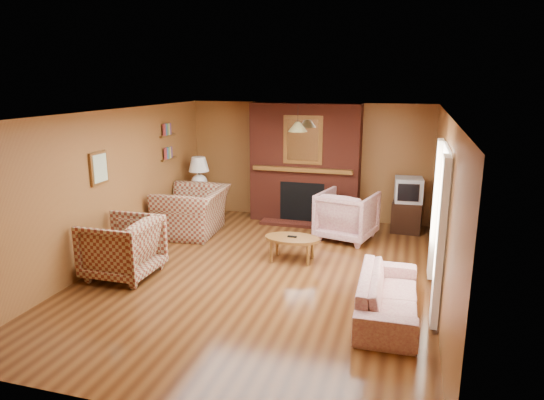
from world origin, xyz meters
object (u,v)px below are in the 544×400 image
(fireplace, at_px, (305,164))
(coffee_table, at_px, (292,240))
(floral_armchair, at_px, (347,215))
(tv_stand, at_px, (407,216))
(plaid_armchair, at_px, (122,247))
(crt_tv, at_px, (409,190))
(floral_sofa, at_px, (388,295))
(plaid_loveseat, at_px, (192,211))
(table_lamp, at_px, (199,172))
(side_table, at_px, (200,205))

(fireplace, bearing_deg, coffee_table, -82.36)
(floral_armchair, bearing_deg, tv_stand, -129.90)
(plaid_armchair, height_order, crt_tv, crt_tv)
(plaid_armchair, xyz_separation_m, coffee_table, (2.26, 1.33, -0.10))
(plaid_armchair, xyz_separation_m, floral_armchair, (2.95, 2.67, -0.00))
(floral_sofa, distance_m, coffee_table, 2.19)
(plaid_loveseat, xyz_separation_m, coffee_table, (2.16, -0.86, -0.09))
(fireplace, relative_size, table_lamp, 3.47)
(floral_armchair, distance_m, crt_tv, 1.35)
(plaid_armchair, bearing_deg, plaid_loveseat, 177.56)
(floral_armchair, bearing_deg, coffee_table, 76.62)
(plaid_loveseat, bearing_deg, fireplace, 123.17)
(plaid_armchair, bearing_deg, floral_sofa, 87.69)
(floral_armchair, bearing_deg, floral_sofa, 121.65)
(fireplace, height_order, plaid_loveseat, fireplace)
(coffee_table, relative_size, side_table, 1.43)
(table_lamp, bearing_deg, floral_sofa, -39.06)
(tv_stand, bearing_deg, coffee_table, -126.27)
(fireplace, height_order, coffee_table, fireplace)
(plaid_armchair, distance_m, floral_sofa, 3.86)
(floral_armchair, relative_size, side_table, 1.56)
(tv_stand, distance_m, crt_tv, 0.53)
(coffee_table, bearing_deg, fireplace, 97.64)
(crt_tv, bearing_deg, floral_sofa, -92.39)
(coffee_table, bearing_deg, table_lamp, 143.96)
(fireplace, xyz_separation_m, plaid_loveseat, (-1.85, -1.42, -0.75))
(plaid_armchair, height_order, floral_sofa, plaid_armchair)
(coffee_table, height_order, side_table, side_table)
(plaid_armchair, distance_m, crt_tv, 5.28)
(side_table, height_order, table_lamp, table_lamp)
(floral_sofa, xyz_separation_m, table_lamp, (-4.00, 3.25, 0.75))
(plaid_loveseat, bearing_deg, tv_stand, 103.21)
(coffee_table, bearing_deg, floral_armchair, 62.56)
(fireplace, relative_size, plaid_armchair, 2.44)
(tv_stand, height_order, crt_tv, crt_tv)
(floral_sofa, height_order, tv_stand, tv_stand)
(plaid_loveseat, distance_m, coffee_table, 2.32)
(plaid_loveseat, bearing_deg, crt_tv, 103.13)
(coffee_table, bearing_deg, tv_stand, 50.32)
(coffee_table, xyz_separation_m, side_table, (-2.41, 1.75, -0.03))
(floral_sofa, bearing_deg, fireplace, 25.52)
(floral_sofa, xyz_separation_m, floral_armchair, (-0.90, 2.83, 0.18))
(fireplace, relative_size, plaid_loveseat, 1.80)
(floral_armchair, relative_size, crt_tv, 1.82)
(plaid_armchair, relative_size, tv_stand, 1.66)
(floral_sofa, height_order, table_lamp, table_lamp)
(table_lamp, bearing_deg, side_table, 0.00)
(fireplace, distance_m, floral_sofa, 4.33)
(plaid_loveseat, xyz_separation_m, plaid_armchair, (-0.10, -2.19, 0.01))
(plaid_armchair, relative_size, side_table, 1.57)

